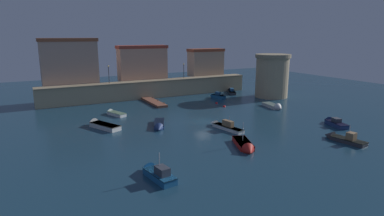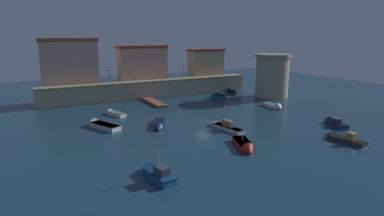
# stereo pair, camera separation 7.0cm
# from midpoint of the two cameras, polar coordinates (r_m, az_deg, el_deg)

# --- Properties ---
(ground_plane) EXTENTS (134.04, 134.04, 0.00)m
(ground_plane) POSITION_cam_midpoint_polar(r_m,az_deg,el_deg) (53.50, 1.93, -2.35)
(ground_plane) COLOR #19384C
(quay_wall) EXTENTS (48.68, 3.28, 3.93)m
(quay_wall) POSITION_cam_midpoint_polar(r_m,az_deg,el_deg) (74.27, -7.19, 3.40)
(quay_wall) COLOR tan
(quay_wall) RESTS_ON ground
(old_town_backdrop) EXTENTS (43.44, 4.52, 9.68)m
(old_town_backdrop) POSITION_cam_midpoint_polar(r_m,az_deg,el_deg) (75.44, -11.42, 7.99)
(old_town_backdrop) COLOR tan
(old_town_backdrop) RESTS_ON ground
(fortress_tower) EXTENTS (7.92, 7.92, 9.77)m
(fortress_tower) POSITION_cam_midpoint_polar(r_m,az_deg,el_deg) (76.09, 13.96, 5.60)
(fortress_tower) COLOR tan
(fortress_tower) RESTS_ON ground
(pier_dock) EXTENTS (2.12, 10.01, 0.70)m
(pier_dock) POSITION_cam_midpoint_polar(r_m,az_deg,el_deg) (67.91, -6.81, 1.04)
(pier_dock) COLOR brown
(pier_dock) RESTS_ON ground
(quay_lamp_0) EXTENTS (0.32, 0.32, 3.80)m
(quay_lamp_0) POSITION_cam_midpoint_polar(r_m,az_deg,el_deg) (70.93, -14.58, 6.28)
(quay_lamp_0) COLOR black
(quay_lamp_0) RESTS_ON quay_wall
(quay_lamp_1) EXTENTS (0.32, 0.32, 3.51)m
(quay_lamp_1) POSITION_cam_midpoint_polar(r_m,az_deg,el_deg) (76.94, -1.50, 7.03)
(quay_lamp_1) COLOR black
(quay_lamp_1) RESTS_ON quay_wall
(moored_boat_0) EXTENTS (3.78, 6.15, 3.53)m
(moored_boat_0) POSITION_cam_midpoint_polar(r_m,az_deg,el_deg) (41.27, 9.35, -6.67)
(moored_boat_0) COLOR red
(moored_boat_0) RESTS_ON ground
(moored_boat_1) EXTENTS (3.02, 5.14, 1.28)m
(moored_boat_1) POSITION_cam_midpoint_polar(r_m,az_deg,el_deg) (59.32, -13.69, -0.88)
(moored_boat_1) COLOR white
(moored_boat_1) RESTS_ON ground
(moored_boat_2) EXTENTS (2.82, 5.38, 1.66)m
(moored_boat_2) POSITION_cam_midpoint_polar(r_m,az_deg,el_deg) (55.92, 23.72, -2.34)
(moored_boat_2) COLOR navy
(moored_boat_2) RESTS_ON ground
(moored_boat_3) EXTENTS (2.28, 4.52, 1.63)m
(moored_boat_3) POSITION_cam_midpoint_polar(r_m,az_deg,el_deg) (73.00, 4.38, 2.13)
(moored_boat_3) COLOR #195689
(moored_boat_3) RESTS_ON ground
(moored_boat_4) EXTENTS (3.80, 6.26, 1.47)m
(moored_boat_4) POSITION_cam_midpoint_polar(r_m,az_deg,el_deg) (50.25, -5.89, -3.04)
(moored_boat_4) COLOR navy
(moored_boat_4) RESTS_ON ground
(moored_boat_5) EXTENTS (2.61, 5.78, 1.75)m
(moored_boat_5) POSITION_cam_midpoint_polar(r_m,az_deg,el_deg) (64.99, 14.37, 0.26)
(moored_boat_5) COLOR silver
(moored_boat_5) RESTS_ON ground
(moored_boat_6) EXTENTS (2.43, 7.13, 2.50)m
(moored_boat_6) POSITION_cam_midpoint_polar(r_m,az_deg,el_deg) (49.49, 5.63, -3.18)
(moored_boat_6) COLOR white
(moored_boat_6) RESTS_ON ground
(moored_boat_7) EXTENTS (2.31, 5.92, 2.92)m
(moored_boat_7) POSITION_cam_midpoint_polar(r_m,az_deg,el_deg) (48.03, 24.96, -4.88)
(moored_boat_7) COLOR #333338
(moored_boat_7) RESTS_ON ground
(moored_boat_8) EXTENTS (2.24, 5.60, 3.16)m
(moored_boat_8) POSITION_cam_midpoint_polar(r_m,az_deg,el_deg) (33.13, -6.42, -11.30)
(moored_boat_8) COLOR #195689
(moored_boat_8) RESTS_ON ground
(moored_boat_9) EXTENTS (4.13, 6.33, 1.64)m
(moored_boat_9) POSITION_cam_midpoint_polar(r_m,az_deg,el_deg) (80.36, 6.94, 2.98)
(moored_boat_9) COLOR #333338
(moored_boat_9) RESTS_ON ground
(moored_boat_10) EXTENTS (4.48, 6.97, 1.66)m
(moored_boat_10) POSITION_cam_midpoint_polar(r_m,az_deg,el_deg) (51.88, -15.94, -2.89)
(moored_boat_10) COLOR silver
(moored_boat_10) RESTS_ON ground
(mooring_buoy_0) EXTENTS (0.59, 0.59, 0.59)m
(mooring_buoy_0) POSITION_cam_midpoint_polar(r_m,az_deg,el_deg) (64.36, 5.69, 0.19)
(mooring_buoy_0) COLOR red
(mooring_buoy_0) RESTS_ON ground
(mooring_buoy_1) EXTENTS (0.55, 0.55, 0.55)m
(mooring_buoy_1) POSITION_cam_midpoint_polar(r_m,az_deg,el_deg) (67.53, 4.35, 0.81)
(mooring_buoy_1) COLOR red
(mooring_buoy_1) RESTS_ON ground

